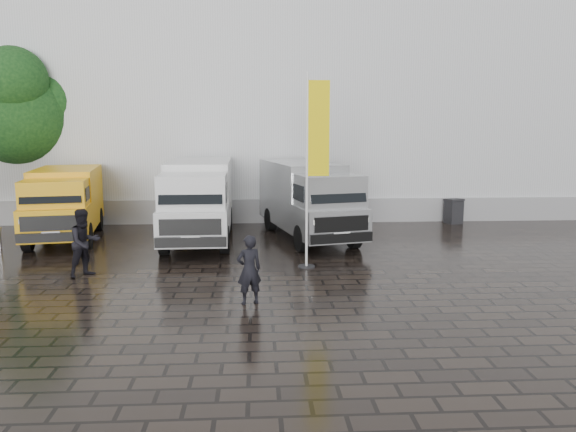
{
  "coord_description": "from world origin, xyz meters",
  "views": [
    {
      "loc": [
        -0.78,
        -15.36,
        4.11
      ],
      "look_at": [
        0.21,
        2.2,
        1.23
      ],
      "focal_mm": 35.0,
      "sensor_mm": 36.0,
      "label": 1
    }
  ],
  "objects_px": {
    "van_white": "(199,202)",
    "person_tent": "(85,243)",
    "flagpole": "(313,159)",
    "van_yellow": "(65,205)",
    "wheelie_bin": "(454,211)",
    "person_front": "(249,270)",
    "van_silver": "(309,201)"
  },
  "relations": [
    {
      "from": "person_tent",
      "to": "van_silver",
      "type": "bearing_deg",
      "value": -11.05
    },
    {
      "from": "person_front",
      "to": "person_tent",
      "type": "distance_m",
      "value": 5.23
    },
    {
      "from": "van_yellow",
      "to": "flagpole",
      "type": "bearing_deg",
      "value": -36.9
    },
    {
      "from": "van_silver",
      "to": "wheelie_bin",
      "type": "xyz_separation_m",
      "value": [
        6.35,
        2.74,
        -0.84
      ]
    },
    {
      "from": "van_silver",
      "to": "person_front",
      "type": "relative_size",
      "value": 3.87
    },
    {
      "from": "flagpole",
      "to": "person_front",
      "type": "distance_m",
      "value": 4.4
    },
    {
      "from": "person_front",
      "to": "van_white",
      "type": "bearing_deg",
      "value": -95.16
    },
    {
      "from": "wheelie_bin",
      "to": "van_silver",
      "type": "bearing_deg",
      "value": -173.27
    },
    {
      "from": "van_silver",
      "to": "wheelie_bin",
      "type": "bearing_deg",
      "value": 9.78
    },
    {
      "from": "van_yellow",
      "to": "person_front",
      "type": "relative_size",
      "value": 3.36
    },
    {
      "from": "van_silver",
      "to": "wheelie_bin",
      "type": "distance_m",
      "value": 6.97
    },
    {
      "from": "wheelie_bin",
      "to": "person_front",
      "type": "relative_size",
      "value": 0.64
    },
    {
      "from": "wheelie_bin",
      "to": "person_tent",
      "type": "bearing_deg",
      "value": -166.34
    },
    {
      "from": "van_yellow",
      "to": "wheelie_bin",
      "type": "distance_m",
      "value": 15.3
    },
    {
      "from": "van_white",
      "to": "flagpole",
      "type": "distance_m",
      "value": 5.61
    },
    {
      "from": "van_yellow",
      "to": "flagpole",
      "type": "height_order",
      "value": "flagpole"
    },
    {
      "from": "flagpole",
      "to": "person_tent",
      "type": "xyz_separation_m",
      "value": [
        -6.3,
        -0.61,
        -2.2
      ]
    },
    {
      "from": "flagpole",
      "to": "van_yellow",
      "type": "bearing_deg",
      "value": 152.42
    },
    {
      "from": "van_white",
      "to": "person_tent",
      "type": "bearing_deg",
      "value": -121.51
    },
    {
      "from": "van_yellow",
      "to": "person_tent",
      "type": "distance_m",
      "value": 5.5
    },
    {
      "from": "flagpole",
      "to": "person_tent",
      "type": "distance_m",
      "value": 6.7
    },
    {
      "from": "van_silver",
      "to": "person_tent",
      "type": "xyz_separation_m",
      "value": [
        -6.55,
        -4.79,
        -0.43
      ]
    },
    {
      "from": "van_yellow",
      "to": "van_white",
      "type": "height_order",
      "value": "van_white"
    },
    {
      "from": "van_silver",
      "to": "flagpole",
      "type": "distance_m",
      "value": 4.55
    },
    {
      "from": "person_front",
      "to": "van_yellow",
      "type": "bearing_deg",
      "value": -68.7
    },
    {
      "from": "flagpole",
      "to": "person_front",
      "type": "bearing_deg",
      "value": -118.8
    },
    {
      "from": "van_white",
      "to": "person_tent",
      "type": "relative_size",
      "value": 3.49
    },
    {
      "from": "van_yellow",
      "to": "person_front",
      "type": "distance_m",
      "value": 10.2
    },
    {
      "from": "van_white",
      "to": "van_silver",
      "type": "distance_m",
      "value": 3.92
    },
    {
      "from": "flagpole",
      "to": "person_tent",
      "type": "height_order",
      "value": "flagpole"
    },
    {
      "from": "van_silver",
      "to": "van_yellow",
      "type": "bearing_deg",
      "value": 164.82
    },
    {
      "from": "van_white",
      "to": "wheelie_bin",
      "type": "bearing_deg",
      "value": 15.29
    }
  ]
}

